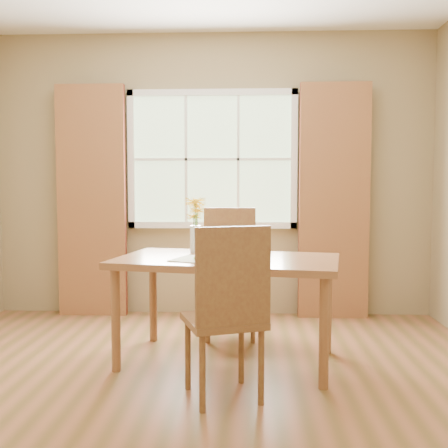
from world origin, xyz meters
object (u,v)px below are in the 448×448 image
dining_table (227,269)px  croissant_sandwich (217,248)px  chair_far (230,265)px  water_glass (261,253)px  chair_near (228,306)px  flower_vase (196,218)px

dining_table → croissant_sandwich: size_ratio=7.89×
chair_far → water_glass: size_ratio=8.76×
chair_far → croissant_sandwich: bearing=-97.3°
dining_table → chair_near: (0.03, -0.70, -0.10)m
water_glass → chair_near: bearing=-110.3°
croissant_sandwich → flower_vase: bearing=96.6°
chair_near → chair_far: chair_far is taller
water_glass → dining_table: bearing=147.4°
water_glass → flower_vase: size_ratio=0.29×
dining_table → chair_far: bearing=100.8°
chair_near → flower_vase: 1.12m
chair_far → water_glass: (0.24, -0.86, 0.22)m
chair_far → croissant_sandwich: (-0.06, -0.82, 0.25)m
chair_near → water_glass: 0.64m
croissant_sandwich → dining_table: bearing=39.0°
dining_table → chair_near: size_ratio=1.61×
chair_far → flower_vase: flower_vase is taller
chair_near → water_glass: chair_near is taller
dining_table → flower_vase: 0.51m
chair_near → croissant_sandwich: size_ratio=4.89×
chair_near → chair_far: (-0.03, 1.42, 0.02)m
chair_far → dining_table: bearing=-92.5°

